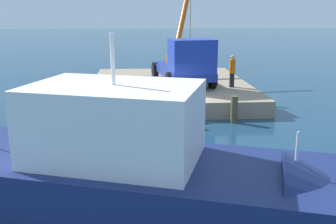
{
  "coord_description": "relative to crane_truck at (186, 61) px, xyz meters",
  "views": [
    {
      "loc": [
        18.48,
        -1.81,
        5.08
      ],
      "look_at": [
        0.82,
        -0.51,
        0.5
      ],
      "focal_mm": 41.95,
      "sensor_mm": 36.0,
      "label": 1
    }
  ],
  "objects": [
    {
      "name": "ground",
      "position": [
        4.32,
        -0.91,
        -2.23
      ],
      "size": [
        200.0,
        200.0,
        0.0
      ],
      "primitive_type": "plane",
      "color": "navy"
    },
    {
      "name": "dock",
      "position": [
        -0.94,
        -0.91,
        -1.81
      ],
      "size": [
        11.62,
        9.45,
        0.84
      ],
      "primitive_type": "cube",
      "color": "gray",
      "rests_on": "ground"
    },
    {
      "name": "crane_truck",
      "position": [
        0.0,
        0.0,
        0.0
      ],
      "size": [
        9.89,
        3.51,
        6.54
      ],
      "color": "navy",
      "rests_on": "dock"
    },
    {
      "name": "dock_worker",
      "position": [
        0.98,
        2.56,
        -0.46
      ],
      "size": [
        0.34,
        0.34,
        1.83
      ],
      "color": "black",
      "rests_on": "dock"
    },
    {
      "name": "salvaged_car",
      "position": [
        5.74,
        -2.74,
        -1.48
      ],
      "size": [
        4.74,
        2.7,
        3.01
      ],
      "color": "navy",
      "rests_on": "ground"
    },
    {
      "name": "moored_yacht",
      "position": [
        14.33,
        -1.49,
        -1.57
      ],
      "size": [
        7.04,
        12.72,
        5.9
      ],
      "color": "navy",
      "rests_on": "ground"
    },
    {
      "name": "piling_near",
      "position": [
        5.17,
        -3.22,
        -1.49
      ],
      "size": [
        0.36,
        0.36,
        1.48
      ],
      "primitive_type": "cylinder",
      "color": "brown",
      "rests_on": "ground"
    },
    {
      "name": "piling_mid",
      "position": [
        5.41,
        1.65,
        -1.59
      ],
      "size": [
        0.32,
        0.32,
        1.27
      ],
      "primitive_type": "cylinder",
      "color": "brown",
      "rests_on": "ground"
    }
  ]
}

